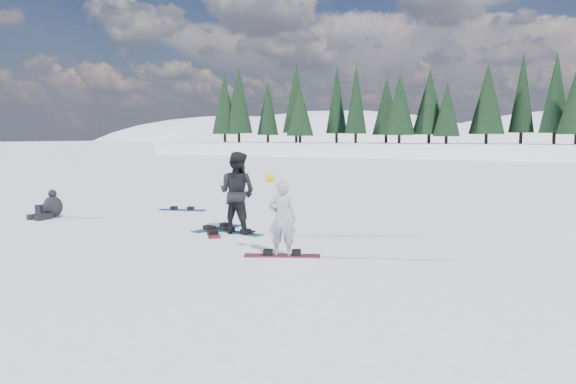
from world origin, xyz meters
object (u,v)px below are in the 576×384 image
Objects in this scene: snowboard_loose_b at (213,233)px; snowboard_loose_a at (217,229)px; snowboarder_woman at (282,218)px; gear_bag at (43,210)px; seated_rider at (51,207)px; snowboard_loose_c at (182,210)px; snowboarder_man at (237,193)px.

snowboard_loose_a is at bearing 166.47° from snowboard_loose_b.
snowboarder_woman is 9.29m from gear_bag.
seated_rider is 2.16× the size of gear_bag.
snowboard_loose_c is (2.34, 3.04, -0.30)m from seated_rider.
seated_rider is 0.76m from gear_bag.
gear_bag reaches higher than snowboard_loose_a.
snowboarder_woman is at bearing -111.62° from snowboard_loose_a.
snowboarder_man is at bearing -95.14° from snowboard_loose_a.
seated_rider is 5.43m from snowboard_loose_a.
snowboard_loose_b is (3.34, -3.03, 0.00)m from snowboard_loose_c.
snowboard_loose_b is at bearing -48.09° from snowboarder_woman.
snowboarder_man is 1.33× the size of snowboard_loose_a.
snowboard_loose_b is at bearing 31.89° from snowboarder_man.
seated_rider is at bearing -29.39° from snowboarder_woman.
gear_bag is at bearing -131.64° from snowboard_loose_b.
snowboarder_woman is 3.74m from snowboard_loose_a.
snowboard_loose_b is at bearing -141.09° from snowboard_loose_a.
snowboard_loose_b is at bearing -2.20° from gear_bag.
snowboard_loose_a is at bearing 3.16° from gear_bag.
snowboard_loose_c is 1.00× the size of snowboard_loose_a.
gear_bag is 6.38m from snowboard_loose_b.
snowboarder_woman is 1.10× the size of snowboard_loose_b.
snowboard_loose_c is at bearing 42.57° from gear_bag.
snowboard_loose_c is at bearing 53.57° from seated_rider.
snowboard_loose_c is at bearing -171.74° from snowboard_loose_b.
snowboarder_woman is 0.83× the size of snowboarder_man.
snowboard_loose_b is (5.67, 0.01, -0.30)m from seated_rider.
snowboard_loose_b is (-0.51, -0.32, -0.98)m from snowboarder_man.
gear_bag is at bearing -155.31° from snowboard_loose_c.
seated_rider is 0.65× the size of snowboard_loose_a.
snowboarder_woman is 8.55m from seated_rider.
snowboarder_man is 1.33× the size of snowboard_loose_b.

